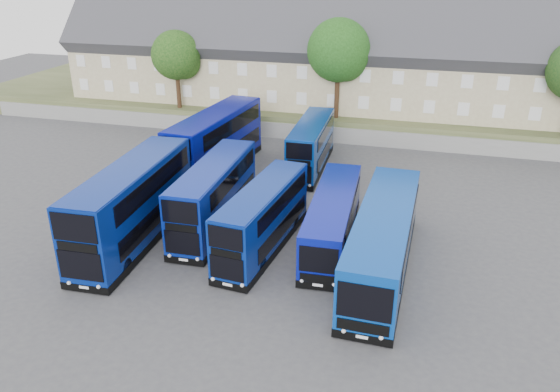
{
  "coord_description": "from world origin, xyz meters",
  "views": [
    {
      "loc": [
        10.23,
        -24.81,
        16.23
      ],
      "look_at": [
        1.87,
        5.75,
        2.2
      ],
      "focal_mm": 35.0,
      "sensor_mm": 36.0,
      "label": 1
    }
  ],
  "objects_px": {
    "dd_front_mid": "(214,197)",
    "tree_west": "(178,57)",
    "coach_east_a": "(332,220)",
    "tree_mid": "(340,53)",
    "dd_front_left": "(133,206)"
  },
  "relations": [
    {
      "from": "tree_mid",
      "to": "coach_east_a",
      "type": "bearing_deg",
      "value": -80.98
    },
    {
      "from": "coach_east_a",
      "to": "tree_west",
      "type": "relative_size",
      "value": 1.48
    },
    {
      "from": "tree_mid",
      "to": "dd_front_left",
      "type": "bearing_deg",
      "value": -109.25
    },
    {
      "from": "dd_front_mid",
      "to": "tree_west",
      "type": "bearing_deg",
      "value": 118.43
    },
    {
      "from": "dd_front_left",
      "to": "tree_west",
      "type": "relative_size",
      "value": 1.59
    },
    {
      "from": "coach_east_a",
      "to": "tree_mid",
      "type": "height_order",
      "value": "tree_mid"
    },
    {
      "from": "dd_front_left",
      "to": "tree_west",
      "type": "xyz_separation_m",
      "value": [
        -7.63,
        23.45,
        4.69
      ]
    },
    {
      "from": "coach_east_a",
      "to": "tree_west",
      "type": "bearing_deg",
      "value": 130.65
    },
    {
      "from": "dd_front_mid",
      "to": "tree_west",
      "type": "xyz_separation_m",
      "value": [
        -11.6,
        20.26,
        4.99
      ]
    },
    {
      "from": "dd_front_left",
      "to": "tree_mid",
      "type": "relative_size",
      "value": 1.33
    },
    {
      "from": "dd_front_left",
      "to": "tree_mid",
      "type": "bearing_deg",
      "value": 68.2
    },
    {
      "from": "dd_front_left",
      "to": "tree_west",
      "type": "bearing_deg",
      "value": 105.48
    },
    {
      "from": "dd_front_left",
      "to": "tree_west",
      "type": "distance_m",
      "value": 25.11
    },
    {
      "from": "tree_mid",
      "to": "dd_front_mid",
      "type": "bearing_deg",
      "value": -101.97
    },
    {
      "from": "coach_east_a",
      "to": "tree_mid",
      "type": "distance_m",
      "value": 22.2
    }
  ]
}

